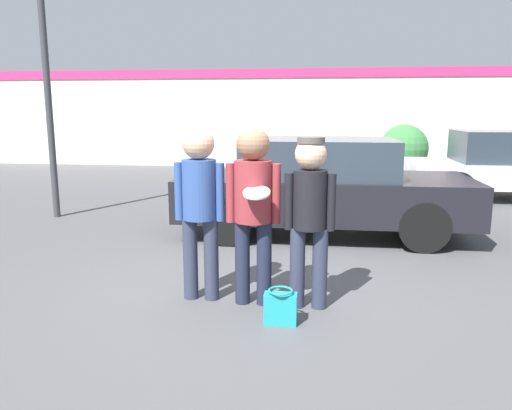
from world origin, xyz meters
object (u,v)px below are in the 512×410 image
street_lamp (55,22)px  shrub (404,149)px  person_middle_with_frisbee (253,199)px  person_left (200,198)px  handbag (280,307)px  parked_car_near (322,186)px  person_right (310,208)px

street_lamp → shrub: bearing=46.8°
person_middle_with_frisbee → street_lamp: bearing=136.8°
street_lamp → person_left: bearing=-47.0°
street_lamp → person_middle_with_frisbee: bearing=-43.2°
handbag → street_lamp: bearing=135.7°
parked_car_near → shrub: 8.64m
person_left → parked_car_near: 3.18m
shrub → handbag: shrub is taller
person_middle_with_frisbee → shrub: person_middle_with_frisbee is taller
person_right → parked_car_near: 3.02m
person_left → person_middle_with_frisbee: size_ratio=1.00×
shrub → handbag: size_ratio=4.51×
handbag → person_left: bearing=148.9°
person_left → person_middle_with_frisbee: bearing=-6.6°
parked_car_near → handbag: bearing=-96.1°
person_right → handbag: 0.99m
parked_car_near → street_lamp: size_ratio=0.80×
person_left → handbag: (0.87, -0.52, -0.91)m
person_left → handbag: person_left is taller
person_middle_with_frisbee → street_lamp: street_lamp is taller
parked_car_near → shrub: bearing=73.0°
person_middle_with_frisbee → shrub: bearing=74.1°
parked_car_near → shrub: (2.52, 8.27, -0.02)m
person_right → shrub: size_ratio=1.14×
person_left → street_lamp: street_lamp is taller
person_left → parked_car_near: bearing=67.0°
person_right → parked_car_near: bearing=87.5°
person_left → person_right: size_ratio=1.05×
parked_car_near → street_lamp: 5.35m
parked_car_near → street_lamp: street_lamp is taller
person_left → person_middle_with_frisbee: 0.56m
parked_car_near → shrub: size_ratio=2.98×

